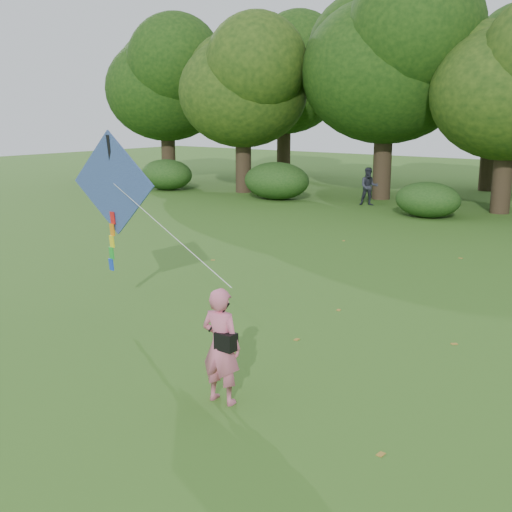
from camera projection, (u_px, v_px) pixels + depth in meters
The scene contains 6 objects.
ground at pixel (241, 378), 10.37m from camera, with size 100.00×100.00×0.00m, color #265114.
man_kite_flyer at pixel (221, 346), 9.35m from camera, with size 0.64×0.42×1.75m, color #D86686.
bystander_left at pixel (369, 187), 29.03m from camera, with size 0.84×0.65×1.72m, color #292B37.
crossbody_bag at pixel (226, 341), 9.24m from camera, with size 0.43×0.20×0.70m.
flying_kite at pixel (114, 186), 13.37m from camera, with size 6.07×2.36×3.01m.
fallen_leaves at pixel (379, 316), 13.52m from camera, with size 10.36×14.12×0.01m.
Camera 1 is at (6.05, -7.55, 4.23)m, focal length 45.00 mm.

